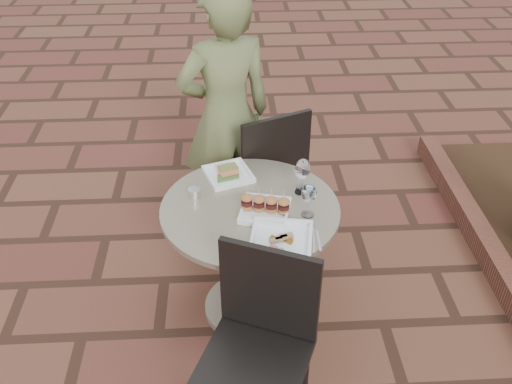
{
  "coord_description": "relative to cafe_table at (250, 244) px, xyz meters",
  "views": [
    {
      "loc": [
        0.0,
        -2.11,
        2.45
      ],
      "look_at": [
        0.13,
        0.16,
        0.82
      ],
      "focal_mm": 40.0,
      "sensor_mm": 36.0,
      "label": 1
    }
  ],
  "objects": [
    {
      "name": "cutlery_set",
      "position": [
        0.28,
        -0.28,
        0.25
      ],
      "size": [
        0.09,
        0.18,
        0.0
      ],
      "primitive_type": null,
      "rotation": [
        0.0,
        0.0,
        -0.09
      ],
      "color": "silver",
      "rests_on": "cafe_table"
    },
    {
      "name": "plate_tuna",
      "position": [
        0.13,
        -0.28,
        0.26
      ],
      "size": [
        0.32,
        0.32,
        0.03
      ],
      "rotation": [
        0.0,
        0.0,
        -0.18
      ],
      "color": "white",
      "rests_on": "cafe_table"
    },
    {
      "name": "planter_curb",
      "position": [
        1.5,
        0.14,
        -0.41
      ],
      "size": [
        0.12,
        3.0,
        0.15
      ],
      "primitive_type": "cube",
      "color": "brown",
      "rests_on": "ground"
    },
    {
      "name": "chair_near",
      "position": [
        0.02,
        -0.65,
        0.07
      ],
      "size": [
        0.58,
        0.58,
        0.93
      ],
      "rotation": [
        0.0,
        0.0,
        -0.4
      ],
      "color": "black",
      "rests_on": "ground"
    },
    {
      "name": "plate_sliders",
      "position": [
        0.07,
        -0.05,
        0.28
      ],
      "size": [
        0.28,
        0.28,
        0.15
      ],
      "rotation": [
        0.0,
        0.0,
        -0.24
      ],
      "color": "white",
      "rests_on": "cafe_table"
    },
    {
      "name": "diner",
      "position": [
        -0.11,
        0.81,
        0.33
      ],
      "size": [
        0.68,
        0.55,
        1.62
      ],
      "primitive_type": "imported",
      "rotation": [
        0.0,
        0.0,
        3.44
      ],
      "color": "#5C6537",
      "rests_on": "ground"
    },
    {
      "name": "wine_glass_right",
      "position": [
        0.28,
        -0.08,
        0.37
      ],
      "size": [
        0.08,
        0.08,
        0.18
      ],
      "color": "white",
      "rests_on": "cafe_table"
    },
    {
      "name": "cafe_table",
      "position": [
        0.0,
        0.0,
        0.0
      ],
      "size": [
        0.9,
        0.9,
        0.73
      ],
      "color": "gray",
      "rests_on": "ground"
    },
    {
      "name": "chair_far",
      "position": [
        0.14,
        0.66,
        0.07
      ],
      "size": [
        0.58,
        0.58,
        0.93
      ],
      "rotation": [
        0.0,
        0.0,
        3.55
      ],
      "color": "black",
      "rests_on": "ground"
    },
    {
      "name": "wine_glass_far",
      "position": [
        0.28,
        0.16,
        0.37
      ],
      "size": [
        0.07,
        0.07,
        0.17
      ],
      "color": "white",
      "rests_on": "cafe_table"
    },
    {
      "name": "ground",
      "position": [
        -0.1,
        -0.16,
        -0.48
      ],
      "size": [
        60.0,
        60.0,
        0.0
      ],
      "primitive_type": "plane",
      "color": "brown",
      "rests_on": "ground"
    },
    {
      "name": "plate_salmon",
      "position": [
        -0.1,
        0.28,
        0.26
      ],
      "size": [
        0.29,
        0.29,
        0.06
      ],
      "rotation": [
        0.0,
        0.0,
        0.33
      ],
      "color": "white",
      "rests_on": "cafe_table"
    },
    {
      "name": "steel_ramekin",
      "position": [
        -0.28,
        0.1,
        0.27
      ],
      "size": [
        0.07,
        0.07,
        0.05
      ],
      "primitive_type": "cylinder",
      "rotation": [
        0.0,
        0.0,
        0.06
      ],
      "color": "silver",
      "rests_on": "cafe_table"
    },
    {
      "name": "wine_glass_mid",
      "position": [
        0.27,
        0.11,
        0.38
      ],
      "size": [
        0.08,
        0.08,
        0.19
      ],
      "color": "white",
      "rests_on": "cafe_table"
    }
  ]
}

